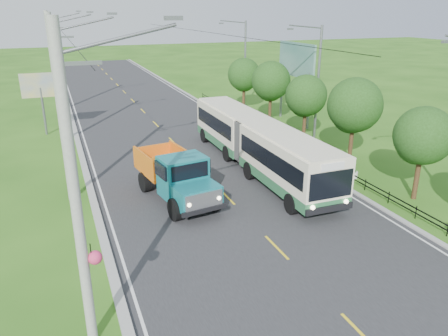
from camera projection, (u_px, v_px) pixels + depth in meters
ground at (277, 248)px, 19.68m from camera, size 240.00×240.00×0.00m
road at (166, 135)px, 37.17m from camera, size 14.00×120.00×0.02m
curb_left at (78, 143)px, 34.69m from camera, size 0.40×120.00×0.15m
curb_right at (243, 127)px, 39.60m from camera, size 0.30×120.00×0.10m
edge_line_left at (85, 143)px, 34.89m from camera, size 0.12×120.00×0.00m
edge_line_right at (238, 128)px, 39.44m from camera, size 0.12×120.00×0.00m
centre_dash at (277, 247)px, 19.67m from camera, size 0.12×2.20×0.00m
railing_right at (284, 141)px, 34.56m from camera, size 0.04×40.00×0.60m
pole_nearest at (78, 201)px, 12.54m from camera, size 3.51×0.44×10.00m
pole_near at (61, 111)px, 22.98m from camera, size 3.51×0.32×10.00m
pole_mid at (55, 79)px, 33.47m from camera, size 3.51×0.32×10.00m
pole_far at (52, 62)px, 43.97m from camera, size 3.51×0.32×10.00m
tree_second at (422, 138)px, 23.71m from camera, size 3.18×3.26×5.30m
tree_third at (354, 108)px, 28.80m from camera, size 3.60×3.62×6.00m
tree_fourth at (306, 98)px, 34.19m from camera, size 3.24×3.31×5.40m
tree_fifth at (271, 83)px, 39.34m from camera, size 3.48×3.52×5.80m
tree_back at (244, 76)px, 44.66m from camera, size 3.30×3.36×5.50m
streetlight_mid at (316, 80)px, 33.88m from camera, size 3.02×0.20×9.07m
streetlight_far at (244, 61)px, 46.12m from camera, size 3.02×0.20×9.07m
planter_near at (353, 173)px, 27.77m from camera, size 0.64×0.64×0.67m
planter_mid at (290, 140)px, 34.77m from camera, size 0.64×0.64×0.67m
planter_far at (249, 118)px, 41.76m from camera, size 0.64×0.64×0.67m
billboard_left at (40, 89)px, 36.09m from camera, size 3.00×0.20×5.20m
billboard_right at (296, 65)px, 39.54m from camera, size 0.24×6.00×7.30m
bus at (257, 141)px, 28.72m from camera, size 2.81×16.92×3.26m
dump_truck at (176, 173)px, 24.11m from camera, size 3.51×6.99×2.81m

